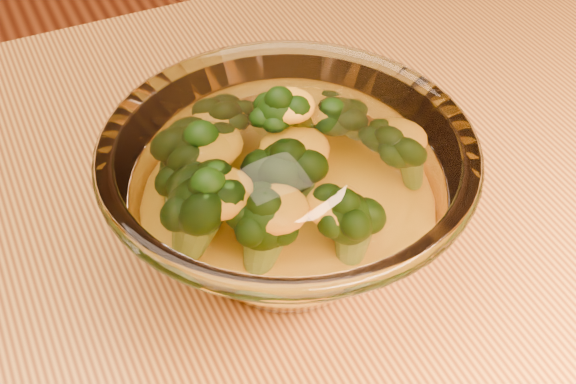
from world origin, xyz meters
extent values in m
cube|color=gold|center=(0.00, 0.00, 0.73)|extent=(1.20, 0.80, 0.04)
cylinder|color=brown|center=(0.54, 0.34, 0.35)|extent=(0.06, 0.06, 0.71)
ellipsoid|color=white|center=(0.02, 0.04, 0.76)|extent=(0.11, 0.11, 0.02)
torus|color=white|center=(0.02, 0.04, 0.85)|extent=(0.24, 0.24, 0.01)
ellipsoid|color=orange|center=(0.02, 0.04, 0.78)|extent=(0.14, 0.14, 0.04)
camera|label=1|loc=(-0.14, -0.31, 1.17)|focal=50.00mm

